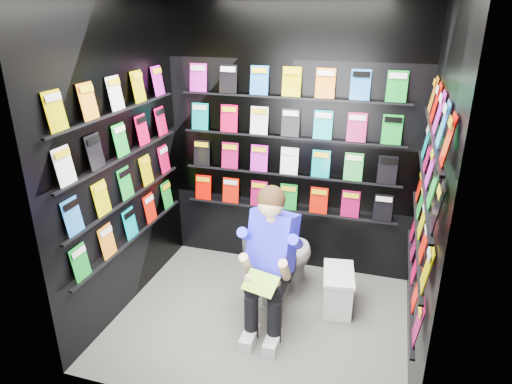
% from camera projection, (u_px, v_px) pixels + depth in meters
% --- Properties ---
extents(floor, '(2.40, 2.40, 0.00)m').
position_uv_depth(floor, '(260.00, 320.00, 3.88)').
color(floor, '#5C5C59').
rests_on(floor, ground).
extents(wall_back, '(2.40, 0.04, 2.60)m').
position_uv_depth(wall_back, '(291.00, 142.00, 4.28)').
color(wall_back, black).
rests_on(wall_back, floor).
extents(wall_front, '(2.40, 0.04, 2.60)m').
position_uv_depth(wall_front, '(210.00, 237.00, 2.51)').
color(wall_front, black).
rests_on(wall_front, floor).
extents(wall_left, '(0.04, 2.00, 2.60)m').
position_uv_depth(wall_left, '(120.00, 162.00, 3.72)').
color(wall_left, black).
rests_on(wall_left, floor).
extents(wall_right, '(0.04, 2.00, 2.60)m').
position_uv_depth(wall_right, '(431.00, 195.00, 3.07)').
color(wall_right, black).
rests_on(wall_right, floor).
extents(comics_back, '(2.10, 0.06, 1.37)m').
position_uv_depth(comics_back, '(290.00, 142.00, 4.26)').
color(comics_back, red).
rests_on(comics_back, wall_back).
extents(comics_left, '(0.06, 1.70, 1.37)m').
position_uv_depth(comics_left, '(123.00, 162.00, 3.71)').
color(comics_left, red).
rests_on(comics_left, wall_left).
extents(comics_right, '(0.06, 1.70, 1.37)m').
position_uv_depth(comics_right, '(427.00, 193.00, 3.08)').
color(comics_right, red).
rests_on(comics_right, wall_right).
extents(toilet, '(0.59, 0.83, 0.73)m').
position_uv_depth(toilet, '(283.00, 260.00, 4.10)').
color(toilet, white).
rests_on(toilet, floor).
extents(longbox, '(0.30, 0.46, 0.32)m').
position_uv_depth(longbox, '(337.00, 291.00, 4.00)').
color(longbox, white).
rests_on(longbox, floor).
extents(longbox_lid, '(0.32, 0.48, 0.03)m').
position_uv_depth(longbox_lid, '(339.00, 274.00, 3.93)').
color(longbox_lid, white).
rests_on(longbox_lid, longbox).
extents(reader, '(0.65, 0.81, 1.32)m').
position_uv_depth(reader, '(273.00, 241.00, 3.62)').
color(reader, '#2621F1').
rests_on(reader, toilet).
extents(held_comic, '(0.29, 0.21, 0.11)m').
position_uv_depth(held_comic, '(261.00, 283.00, 3.37)').
color(held_comic, green).
rests_on(held_comic, reader).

